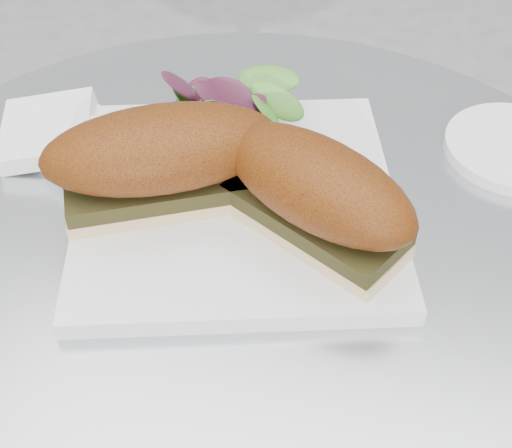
{
  "coord_description": "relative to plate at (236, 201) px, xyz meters",
  "views": [
    {
      "loc": [
        0.09,
        -0.36,
        1.14
      ],
      "look_at": [
        0.01,
        0.01,
        0.77
      ],
      "focal_mm": 50.0,
      "sensor_mm": 36.0,
      "label": 1
    }
  ],
  "objects": [
    {
      "name": "sandwich_left",
      "position": [
        -0.05,
        -0.02,
        0.05
      ],
      "size": [
        0.2,
        0.15,
        0.08
      ],
      "rotation": [
        0.0,
        0.0,
        0.44
      ],
      "color": "beige",
      "rests_on": "plate"
    },
    {
      "name": "salad",
      "position": [
        -0.03,
        0.08,
        0.03
      ],
      "size": [
        0.11,
        0.11,
        0.05
      ],
      "primitive_type": null,
      "color": "#539A32",
      "rests_on": "plate"
    },
    {
      "name": "napkin",
      "position": [
        -0.16,
        0.03,
        0.0
      ],
      "size": [
        0.11,
        0.11,
        0.02
      ],
      "primitive_type": null,
      "rotation": [
        0.0,
        0.0,
        -0.02
      ],
      "color": "white",
      "rests_on": "table"
    },
    {
      "name": "sandwich_right",
      "position": [
        0.07,
        -0.03,
        0.05
      ],
      "size": [
        0.18,
        0.15,
        0.08
      ],
      "rotation": [
        0.0,
        0.0,
        -0.52
      ],
      "color": "beige",
      "rests_on": "plate"
    },
    {
      "name": "table",
      "position": [
        0.02,
        -0.06,
        -0.25
      ],
      "size": [
        0.7,
        0.7,
        0.73
      ],
      "color": "#B4B7BB",
      "rests_on": "ground"
    },
    {
      "name": "plate",
      "position": [
        0.0,
        0.0,
        0.0
      ],
      "size": [
        0.32,
        0.32,
        0.02
      ],
      "primitive_type": "cube",
      "rotation": [
        0.0,
        0.0,
        0.26
      ],
      "color": "white",
      "rests_on": "table"
    }
  ]
}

